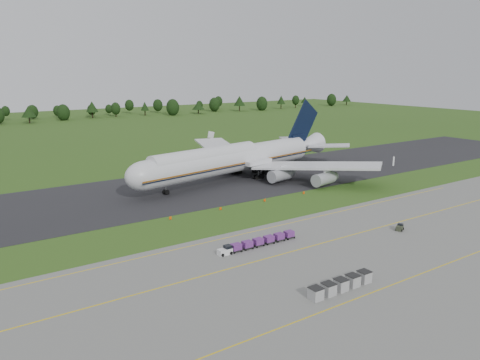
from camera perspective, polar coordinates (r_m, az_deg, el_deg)
ground at (r=99.73m, az=-0.79°, el=-4.52°), size 600.00×600.00×0.00m
apron at (r=75.45m, az=13.75°, el=-10.94°), size 300.00×52.00×0.06m
taxiway at (r=123.22m, az=-7.94°, el=-1.16°), size 300.00×40.00×0.08m
apron_markings at (r=79.87m, az=10.00°, el=-9.33°), size 300.00×30.20×0.01m
tree_line at (r=305.88m, az=-22.61°, el=7.66°), size 531.15×22.27×11.68m
aircraft at (r=132.70m, az=-0.52°, el=2.66°), size 75.67×72.18×21.17m
baggage_train at (r=83.28m, az=2.07°, el=-7.59°), size 16.18×1.47×1.41m
utility_cart at (r=96.44m, az=18.89°, el=-5.55°), size 2.08×1.70×0.99m
uld_row at (r=69.12m, az=12.21°, el=-12.36°), size 11.34×1.74×1.72m
edge_markers at (r=107.88m, az=0.41°, el=-2.99°), size 37.48×0.30×0.60m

